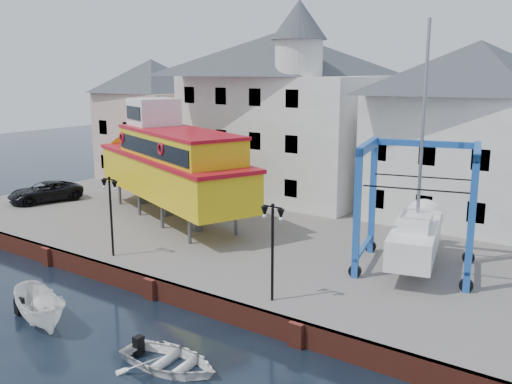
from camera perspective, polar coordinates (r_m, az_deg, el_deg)
The scene contains 13 objects.
ground at distance 27.58m, azimuth -10.40°, elevation -10.44°, with size 140.00×140.00×0.00m, color black.
hardstanding at distance 35.43m, azimuth 2.47°, elevation -4.21°, with size 44.00×22.00×1.00m, color slate.
quay_wall at distance 27.46m, azimuth -10.28°, elevation -9.41°, with size 44.00×0.47×1.00m.
building_pink at distance 51.11m, azimuth -10.25°, elevation 7.16°, with size 8.00×7.00×10.30m.
building_white_main at distance 42.94m, azimuth 2.53°, elevation 7.99°, with size 14.00×8.30×14.00m.
building_white_right at distance 37.89m, azimuth 20.97°, elevation 5.49°, with size 12.00×8.00×11.20m.
lamp_post_left at distance 29.96m, azimuth -14.39°, elevation -0.41°, with size 1.12×0.32×4.20m.
lamp_post_right at distance 23.37m, azimuth 1.67°, elevation -3.58°, with size 1.12×0.32×4.20m.
tour_boat at distance 37.49m, azimuth -9.03°, elevation 2.98°, with size 17.76×10.26×7.60m.
travel_lift at distance 28.95m, azimuth 15.82°, elevation -3.38°, with size 6.38×8.04×11.77m.
van at distance 44.34m, azimuth -20.32°, elevation 0.02°, with size 2.38×5.16×1.43m, color black.
motorboat_a at distance 26.27m, azimuth -20.61°, elevation -12.25°, with size 1.60×4.26×1.64m, color white.
motorboat_b at distance 21.71m, azimuth -8.61°, elevation -16.97°, with size 2.82×3.95×0.82m, color white.
Camera 1 is at (18.55, -17.45, 10.57)m, focal length 40.00 mm.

